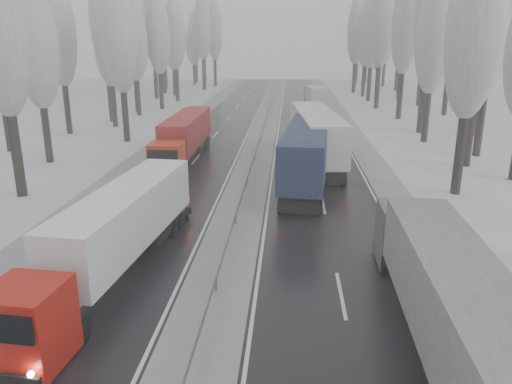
# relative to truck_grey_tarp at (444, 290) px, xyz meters

# --- Properties ---
(carriageway_right) EXTENTS (7.50, 200.00, 0.03)m
(carriageway_right) POSITION_rel_truck_grey_tarp_xyz_m (-2.95, 21.54, -2.23)
(carriageway_right) COLOR black
(carriageway_right) RESTS_ON ground
(carriageway_left) EXTENTS (7.50, 200.00, 0.03)m
(carriageway_left) POSITION_rel_truck_grey_tarp_xyz_m (-13.45, 21.54, -2.23)
(carriageway_left) COLOR black
(carriageway_left) RESTS_ON ground
(median_slush) EXTENTS (3.00, 200.00, 0.04)m
(median_slush) POSITION_rel_truck_grey_tarp_xyz_m (-8.20, 21.54, -2.23)
(median_slush) COLOR #9A9CA1
(median_slush) RESTS_ON ground
(shoulder_right) EXTENTS (2.40, 200.00, 0.04)m
(shoulder_right) POSITION_rel_truck_grey_tarp_xyz_m (2.00, 21.54, -2.23)
(shoulder_right) COLOR #9A9CA1
(shoulder_right) RESTS_ON ground
(shoulder_left) EXTENTS (2.40, 200.00, 0.04)m
(shoulder_left) POSITION_rel_truck_grey_tarp_xyz_m (-18.40, 21.54, -2.23)
(shoulder_left) COLOR #9A9CA1
(shoulder_left) RESTS_ON ground
(median_guardrail) EXTENTS (0.12, 200.00, 0.76)m
(median_guardrail) POSITION_rel_truck_grey_tarp_xyz_m (-8.20, 21.52, -1.65)
(median_guardrail) COLOR slate
(median_guardrail) RESTS_ON ground
(tree_18) EXTENTS (3.60, 3.60, 16.58)m
(tree_18) POSITION_rel_truck_grey_tarp_xyz_m (6.31, 18.57, 8.45)
(tree_18) COLOR black
(tree_18) RESTS_ON ground
(tree_20) EXTENTS (3.60, 3.60, 15.71)m
(tree_20) POSITION_rel_truck_grey_tarp_xyz_m (9.70, 26.70, 7.89)
(tree_20) COLOR black
(tree_20) RESTS_ON ground
(tree_21) EXTENTS (3.60, 3.60, 18.62)m
(tree_21) POSITION_rel_truck_grey_tarp_xyz_m (11.93, 30.70, 9.75)
(tree_21) COLOR black
(tree_21) RESTS_ON ground
(tree_22) EXTENTS (3.60, 3.60, 15.86)m
(tree_22) POSITION_rel_truck_grey_tarp_xyz_m (8.82, 37.14, 7.99)
(tree_22) COLOR black
(tree_22) RESTS_ON ground
(tree_23) EXTENTS (3.60, 3.60, 13.55)m
(tree_23) POSITION_rel_truck_grey_tarp_xyz_m (15.11, 41.14, 6.52)
(tree_23) COLOR black
(tree_23) RESTS_ON ground
(tree_24) EXTENTS (3.60, 3.60, 20.49)m
(tree_24) POSITION_rel_truck_grey_tarp_xyz_m (9.70, 42.56, 10.94)
(tree_24) COLOR black
(tree_24) RESTS_ON ground
(tree_25) EXTENTS (3.60, 3.60, 19.44)m
(tree_25) POSITION_rel_truck_grey_tarp_xyz_m (16.62, 46.56, 10.27)
(tree_25) COLOR black
(tree_25) RESTS_ON ground
(tree_26) EXTENTS (3.60, 3.60, 18.78)m
(tree_26) POSITION_rel_truck_grey_tarp_xyz_m (9.37, 52.81, 9.85)
(tree_26) COLOR black
(tree_26) RESTS_ON ground
(tree_27) EXTENTS (3.60, 3.60, 17.62)m
(tree_27) POSITION_rel_truck_grey_tarp_xyz_m (16.52, 56.81, 9.11)
(tree_27) COLOR black
(tree_27) RESTS_ON ground
(tree_28) EXTENTS (3.60, 3.60, 19.62)m
(tree_28) POSITION_rel_truck_grey_tarp_xyz_m (8.14, 63.49, 10.39)
(tree_28) COLOR black
(tree_28) RESTS_ON ground
(tree_29) EXTENTS (3.60, 3.60, 18.11)m
(tree_29) POSITION_rel_truck_grey_tarp_xyz_m (15.51, 67.49, 9.42)
(tree_29) COLOR black
(tree_29) RESTS_ON ground
(tree_30) EXTENTS (3.60, 3.60, 17.86)m
(tree_30) POSITION_rel_truck_grey_tarp_xyz_m (8.37, 73.24, 9.27)
(tree_30) COLOR black
(tree_30) RESTS_ON ground
(tree_31) EXTENTS (3.60, 3.60, 18.58)m
(tree_31) POSITION_rel_truck_grey_tarp_xyz_m (14.28, 77.24, 9.72)
(tree_31) COLOR black
(tree_31) RESTS_ON ground
(tree_32) EXTENTS (3.60, 3.60, 17.33)m
(tree_32) POSITION_rel_truck_grey_tarp_xyz_m (8.43, 80.75, 8.93)
(tree_32) COLOR black
(tree_32) RESTS_ON ground
(tree_33) EXTENTS (3.60, 3.60, 14.33)m
(tree_33) POSITION_rel_truck_grey_tarp_xyz_m (11.57, 84.75, 7.01)
(tree_33) COLOR black
(tree_33) RESTS_ON ground
(tree_34) EXTENTS (3.60, 3.60, 17.63)m
(tree_34) POSITION_rel_truck_grey_tarp_xyz_m (7.54, 87.85, 9.12)
(tree_34) COLOR black
(tree_34) RESTS_ON ground
(tree_35) EXTENTS (3.60, 3.60, 18.25)m
(tree_35) POSITION_rel_truck_grey_tarp_xyz_m (16.75, 91.85, 9.52)
(tree_35) COLOR black
(tree_35) RESTS_ON ground
(tree_36) EXTENTS (3.60, 3.60, 20.23)m
(tree_36) POSITION_rel_truck_grey_tarp_xyz_m (8.84, 97.70, 10.77)
(tree_36) COLOR black
(tree_36) RESTS_ON ground
(tree_37) EXTENTS (3.60, 3.60, 16.37)m
(tree_37) POSITION_rel_truck_grey_tarp_xyz_m (15.82, 101.70, 8.31)
(tree_37) COLOR black
(tree_37) RESTS_ON ground
(tree_38) EXTENTS (3.60, 3.60, 17.97)m
(tree_38) POSITION_rel_truck_grey_tarp_xyz_m (10.53, 108.26, 9.34)
(tree_38) COLOR black
(tree_38) RESTS_ON ground
(tree_39) EXTENTS (3.60, 3.60, 16.19)m
(tree_39) POSITION_rel_truck_grey_tarp_xyz_m (13.35, 112.26, 8.20)
(tree_39) COLOR black
(tree_39) RESTS_ON ground
(tree_60) EXTENTS (3.60, 3.60, 14.84)m
(tree_60) POSITION_rel_truck_grey_tarp_xyz_m (-25.95, 25.74, 7.34)
(tree_60) COLOR black
(tree_60) RESTS_ON ground
(tree_62) EXTENTS (3.60, 3.60, 16.04)m
(tree_62) POSITION_rel_truck_grey_tarp_xyz_m (-22.14, 35.26, 8.11)
(tree_62) COLOR black
(tree_62) RESTS_ON ground
(tree_63) EXTENTS (3.60, 3.60, 16.88)m
(tree_63) POSITION_rel_truck_grey_tarp_xyz_m (-30.05, 39.26, 8.64)
(tree_63) COLOR black
(tree_63) RESTS_ON ground
(tree_64) EXTENTS (3.60, 3.60, 15.42)m
(tree_64) POSITION_rel_truck_grey_tarp_xyz_m (-26.46, 44.25, 7.71)
(tree_64) COLOR black
(tree_64) RESTS_ON ground
(tree_65) EXTENTS (3.60, 3.60, 19.48)m
(tree_65) POSITION_rel_truck_grey_tarp_xyz_m (-28.25, 48.25, 10.30)
(tree_65) COLOR black
(tree_65) RESTS_ON ground
(tree_66) EXTENTS (3.60, 3.60, 15.23)m
(tree_66) POSITION_rel_truck_grey_tarp_xyz_m (-26.35, 53.88, 7.59)
(tree_66) COLOR black
(tree_66) RESTS_ON ground
(tree_67) EXTENTS (3.60, 3.60, 17.09)m
(tree_67) POSITION_rel_truck_grey_tarp_xyz_m (-27.74, 57.88, 8.78)
(tree_67) COLOR black
(tree_67) RESTS_ON ground
(tree_68) EXTENTS (3.60, 3.60, 16.65)m
(tree_68) POSITION_rel_truck_grey_tarp_xyz_m (-24.78, 60.65, 8.50)
(tree_68) COLOR black
(tree_68) RESTS_ON ground
(tree_69) EXTENTS (3.60, 3.60, 19.35)m
(tree_69) POSITION_rel_truck_grey_tarp_xyz_m (-29.62, 64.65, 10.21)
(tree_69) COLOR black
(tree_69) RESTS_ON ground
(tree_70) EXTENTS (3.60, 3.60, 17.09)m
(tree_70) POSITION_rel_truck_grey_tarp_xyz_m (-24.52, 70.73, 8.78)
(tree_70) COLOR black
(tree_70) RESTS_ON ground
(tree_71) EXTENTS (3.60, 3.60, 19.61)m
(tree_71) POSITION_rel_truck_grey_tarp_xyz_m (-29.28, 74.73, 10.38)
(tree_71) COLOR black
(tree_71) RESTS_ON ground
(tree_72) EXTENTS (3.60, 3.60, 15.11)m
(tree_72) POSITION_rel_truck_grey_tarp_xyz_m (-27.13, 80.07, 7.51)
(tree_72) COLOR black
(tree_72) RESTS_ON ground
(tree_73) EXTENTS (3.60, 3.60, 17.22)m
(tree_73) POSITION_rel_truck_grey_tarp_xyz_m (-30.01, 84.07, 8.86)
(tree_73) COLOR black
(tree_73) RESTS_ON ground
(tree_74) EXTENTS (3.60, 3.60, 19.68)m
(tree_74) POSITION_rel_truck_grey_tarp_xyz_m (-23.27, 90.87, 10.42)
(tree_74) COLOR black
(tree_74) RESTS_ON ground
(tree_75) EXTENTS (3.60, 3.60, 18.60)m
(tree_75) POSITION_rel_truck_grey_tarp_xyz_m (-32.40, 94.87, 9.74)
(tree_75) COLOR black
(tree_75) RESTS_ON ground
(tree_76) EXTENTS (3.60, 3.60, 18.55)m
(tree_76) POSITION_rel_truck_grey_tarp_xyz_m (-22.25, 100.26, 9.70)
(tree_76) COLOR black
(tree_76) RESTS_ON ground
(tree_77) EXTENTS (3.60, 3.60, 14.32)m
(tree_77) POSITION_rel_truck_grey_tarp_xyz_m (-27.86, 104.26, 7.01)
(tree_77) COLOR black
(tree_77) RESTS_ON ground
(tree_78) EXTENTS (3.60, 3.60, 19.55)m
(tree_78) POSITION_rel_truck_grey_tarp_xyz_m (-25.76, 106.85, 10.34)
(tree_78) COLOR black
(tree_78) RESTS_ON ground
(tree_79) EXTENTS (3.60, 3.60, 17.07)m
(tree_79) POSITION_rel_truck_grey_tarp_xyz_m (-28.53, 110.85, 8.76)
(tree_79) COLOR black
(tree_79) RESTS_ON ground
(truck_grey_tarp) EXTENTS (2.79, 15.10, 3.85)m
(truck_grey_tarp) POSITION_rel_truck_grey_tarp_xyz_m (0.00, 0.00, 0.00)
(truck_grey_tarp) COLOR #525257
(truck_grey_tarp) RESTS_ON ground
(truck_blue_box) EXTENTS (4.32, 17.36, 4.42)m
(truck_blue_box) POSITION_rel_truck_grey_tarp_xyz_m (-3.84, 20.30, 0.33)
(truck_blue_box) COLOR #1B1C43
(truck_blue_box) RESTS_ON ground
(truck_cream_box) EXTENTS (4.34, 17.99, 4.58)m
(truck_cream_box) POSITION_rel_truck_grey_tarp_xyz_m (-3.09, 26.57, 0.42)
(truck_cream_box) COLOR beige
(truck_cream_box) RESTS_ON ground
(box_truck_distant) EXTENTS (3.48, 8.24, 2.98)m
(box_truck_distant) POSITION_rel_truck_grey_tarp_xyz_m (-1.14, 67.12, -0.73)
(box_truck_distant) COLOR #ADB0B4
(box_truck_distant) RESTS_ON ground
(truck_red_white) EXTENTS (3.70, 14.61, 3.72)m
(truck_red_white) POSITION_rel_truck_grey_tarp_xyz_m (-12.74, 4.84, -0.08)
(truck_red_white) COLOR #A81309
(truck_red_white) RESTS_ON ground
(truck_red_red) EXTENTS (2.48, 15.08, 3.86)m
(truck_red_red) POSITION_rel_truck_grey_tarp_xyz_m (-14.25, 26.84, 0.00)
(truck_red_red) COLOR red
(truck_red_red) RESTS_ON ground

